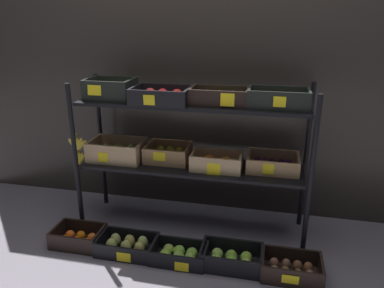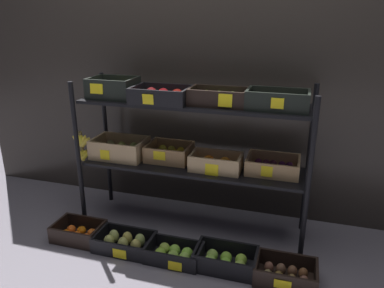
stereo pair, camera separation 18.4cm
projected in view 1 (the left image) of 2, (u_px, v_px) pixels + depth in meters
name	position (u px, v px, depth m)	size (l,w,h in m)	color
ground_plane	(192.00, 226.00, 2.70)	(10.00, 10.00, 0.00)	slate
storefront_wall	(203.00, 90.00, 2.76)	(3.92, 0.12, 1.84)	#2D2823
display_rack	(187.00, 133.00, 2.47)	(1.66, 0.42, 1.06)	black
crate_ground_tangerine	(79.00, 238.00, 2.48)	(0.33, 0.22, 0.12)	black
crate_ground_pear	(127.00, 245.00, 2.40)	(0.38, 0.23, 0.10)	black
crate_ground_apple_green	(179.00, 255.00, 2.31)	(0.35, 0.21, 0.10)	black
crate_ground_right_apple_green	(231.00, 259.00, 2.27)	(0.38, 0.23, 0.12)	black
crate_ground_kiwi	(291.00, 269.00, 2.18)	(0.35, 0.24, 0.12)	black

